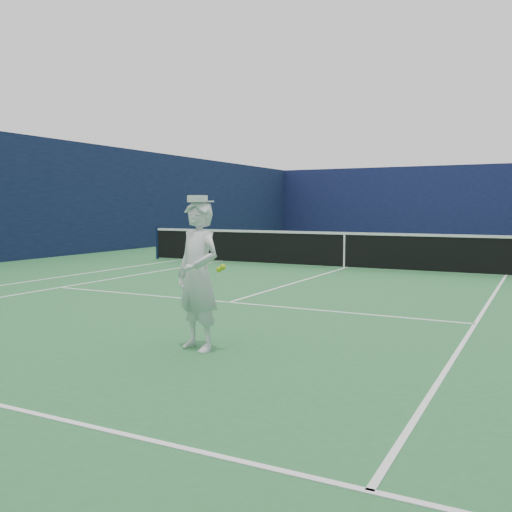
# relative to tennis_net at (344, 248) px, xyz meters

# --- Properties ---
(ground) EXTENTS (80.00, 80.00, 0.00)m
(ground) POSITION_rel_tennis_net_xyz_m (0.00, 0.00, -0.55)
(ground) COLOR #286936
(ground) RESTS_ON ground
(court_markings) EXTENTS (11.03, 23.83, 0.01)m
(court_markings) POSITION_rel_tennis_net_xyz_m (0.00, 0.00, -0.55)
(court_markings) COLOR white
(court_markings) RESTS_ON ground
(windscreen_fence) EXTENTS (20.12, 36.12, 4.00)m
(windscreen_fence) POSITION_rel_tennis_net_xyz_m (0.00, 0.00, 1.45)
(windscreen_fence) COLOR #10153D
(windscreen_fence) RESTS_ON ground
(tennis_net) EXTENTS (12.88, 0.09, 1.07)m
(tennis_net) POSITION_rel_tennis_net_xyz_m (0.00, 0.00, 0.00)
(tennis_net) COLOR #141E4C
(tennis_net) RESTS_ON ground
(tennis_player) EXTENTS (0.74, 0.66, 1.83)m
(tennis_player) POSITION_rel_tennis_net_xyz_m (1.34, -9.47, 0.34)
(tennis_player) COLOR white
(tennis_player) RESTS_ON ground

